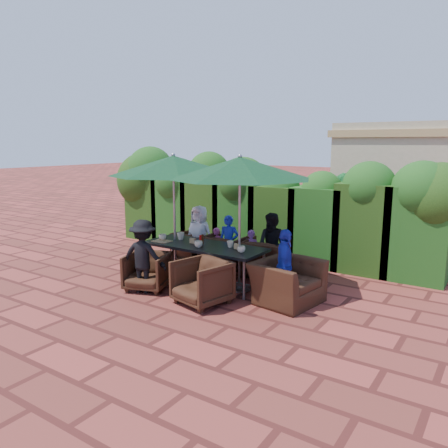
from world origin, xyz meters
The scene contains 31 objects.
ground centered at (0.00, 0.00, 0.00)m, with size 80.00×80.00×0.00m, color maroon.
dining_table centered at (0.19, -0.22, 0.68)m, with size 2.38×0.90×0.75m.
umbrella_left centered at (-0.59, -0.15, 2.21)m, with size 2.51×2.51×2.46m.
umbrella_right centered at (0.92, -0.15, 2.21)m, with size 2.57×2.57×2.46m.
chair_far_left centered at (-0.69, 0.65, 0.41)m, with size 0.80×0.75×0.82m, color black.
chair_far_mid centered at (0.08, 0.65, 0.43)m, with size 0.83×0.78×0.85m, color black.
chair_far_right centered at (0.94, 0.81, 0.42)m, with size 0.81×0.76×0.83m, color black.
chair_near_left centered at (-0.48, -1.08, 0.37)m, with size 0.72×0.68×0.75m, color black.
chair_near_right centered at (0.79, -1.12, 0.41)m, with size 0.79×0.74×0.82m, color black.
chair_end_right centered at (1.94, -0.27, 0.48)m, with size 1.09×0.71×0.95m, color black.
adult_far_left centered at (-0.62, 0.70, 0.66)m, with size 0.66×0.39×1.33m, color white.
adult_far_mid centered at (0.11, 0.74, 0.59)m, with size 0.42×0.34×1.17m, color #212FB5.
adult_far_right centered at (1.11, 0.81, 0.65)m, with size 0.62×0.38×1.30m, color black.
adult_near_left centered at (-0.43, -1.22, 0.66)m, with size 0.85×0.39×1.32m, color black.
adult_end_right centered at (1.89, -0.28, 0.63)m, with size 0.73×0.37×1.25m, color #212FB5.
child_left centered at (-0.24, 0.79, 0.43)m, with size 0.31×0.25×0.87m, color #D34A8F.
child_right centered at (0.63, 0.78, 0.46)m, with size 0.33×0.27×0.91m, color #A24EAA.
pedestrian_a centered at (1.33, 4.34, 0.95)m, with size 1.78×0.63×1.90m, color #268E3E.
pedestrian_b centered at (2.26, 4.48, 0.78)m, with size 0.75×0.46×1.56m, color #D34A8F.
pedestrian_c centered at (3.47, 4.45, 0.80)m, with size 1.03×0.47×1.61m, color gray.
cup_a centered at (-0.75, -0.34, 0.81)m, with size 0.15×0.15×0.12m, color beige.
cup_b centered at (-0.48, -0.11, 0.82)m, with size 0.15×0.15×0.14m, color beige.
cup_c centered at (0.20, -0.43, 0.81)m, with size 0.15×0.15×0.12m, color beige.
cup_d centered at (0.69, -0.11, 0.81)m, with size 0.13×0.13×0.12m, color beige.
cup_e centered at (1.07, -0.32, 0.81)m, with size 0.15×0.15×0.12m, color beige.
ketchup_bottle centered at (0.07, -0.19, 0.83)m, with size 0.04×0.04×0.17m, color #B20C0A.
sauce_bottle centered at (0.07, -0.12, 0.83)m, with size 0.04×0.04×0.17m, color #4C230C.
serving_tray centered at (-0.67, -0.45, 0.76)m, with size 0.35×0.25×0.02m, color #A98351.
number_block_left centered at (-0.08, -0.24, 0.80)m, with size 0.12×0.06×0.10m, color tan.
number_block_right centered at (0.88, -0.14, 0.80)m, with size 0.12×0.06×0.10m, color tan.
hedge_wall centered at (-0.31, 2.32, 1.34)m, with size 9.10×1.60×2.56m.
Camera 1 is at (4.95, -6.70, 2.65)m, focal length 35.00 mm.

